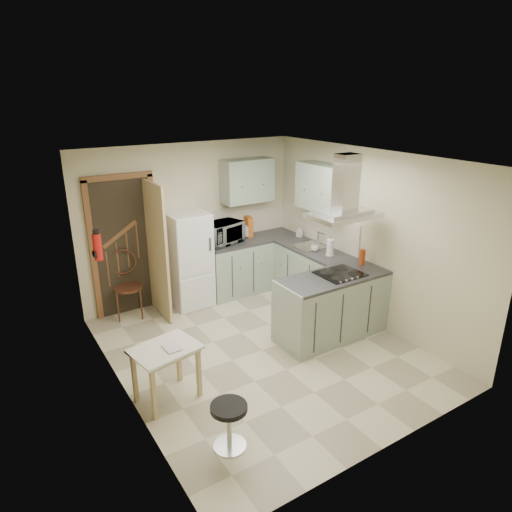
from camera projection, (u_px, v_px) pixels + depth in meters
floor at (263, 350)px, 6.03m from camera, size 4.20×4.20×0.00m
ceiling at (264, 159)px, 5.18m from camera, size 4.20×4.20×0.00m
back_wall at (191, 222)px, 7.27m from camera, size 3.60×0.00×3.60m
left_wall at (117, 295)px, 4.70m from camera, size 0.00×4.20×4.20m
right_wall at (368, 238)px, 6.51m from camera, size 0.00×4.20×4.20m
doorway at (125, 247)px, 6.76m from camera, size 1.10×0.12×2.10m
fridge at (189, 260)px, 7.10m from camera, size 0.60×0.60×1.50m
counter_back at (237, 267)px, 7.64m from camera, size 1.08×0.60×0.90m
counter_right at (301, 269)px, 7.53m from camera, size 0.60×1.95×0.90m
splashback at (243, 220)px, 7.78m from camera, size 1.68×0.02×0.50m
wall_cabinet_back at (247, 181)px, 7.40m from camera, size 0.85×0.35×0.70m
wall_cabinet_right at (322, 187)px, 6.89m from camera, size 0.35×0.90×0.70m
peninsula at (332, 306)px, 6.25m from camera, size 1.55×0.65×0.90m
hob at (340, 274)px, 6.15m from camera, size 0.58×0.50×0.01m
extractor_hood at (344, 215)px, 5.87m from camera, size 0.90×0.55×0.10m
sink at (309, 246)px, 7.23m from camera, size 0.45×0.40×0.01m
fire_extinguisher at (98, 247)px, 5.36m from camera, size 0.10×0.10×0.32m
drop_leaf_table at (167, 374)px, 4.98m from camera, size 0.77×0.63×0.65m
bentwood_chair at (128, 288)px, 6.79m from camera, size 0.52×0.52×0.93m
stool at (229, 426)px, 4.32m from camera, size 0.45×0.45×0.48m
microwave at (223, 233)px, 7.34m from camera, size 0.71×0.58×0.34m
kettle at (247, 231)px, 7.68m from camera, size 0.16×0.16×0.20m
cereal_box at (249, 226)px, 7.71m from camera, size 0.13×0.23×0.33m
soap_bottle at (300, 232)px, 7.68m from camera, size 0.09×0.09×0.18m
paper_towel at (330, 247)px, 6.78m from camera, size 0.14×0.14×0.27m
cup at (315, 248)px, 7.00m from camera, size 0.12×0.12×0.09m
red_bottle at (362, 257)px, 6.46m from camera, size 0.10×0.10×0.22m
book at (165, 346)px, 4.80m from camera, size 0.16×0.22×0.10m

